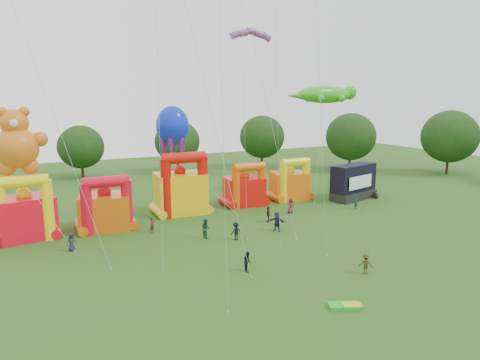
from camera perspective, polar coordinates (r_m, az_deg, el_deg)
name	(u,v)px	position (r m, az deg, el deg)	size (l,w,h in m)	color
ground	(345,320)	(28.36, 13.79, -17.73)	(160.00, 160.00, 0.00)	#275217
tree_ring	(327,222)	(25.72, 11.47, -5.54)	(125.10, 127.22, 12.07)	#352314
bouncy_castle_0	(25,214)	(46.19, -26.70, -4.11)	(5.70, 4.89, 6.44)	red
bouncy_castle_1	(106,209)	(46.40, -17.48, -3.67)	(5.84, 5.10, 5.82)	#CF580B
bouncy_castle_2	(181,190)	(50.88, -7.85, -1.33)	(6.01, 4.97, 7.46)	yellow
bouncy_castle_3	(245,189)	(54.41, 0.66, -1.15)	(5.25, 4.47, 5.63)	red
bouncy_castle_4	(290,183)	(58.00, 6.70, -0.43)	(5.38, 4.69, 5.75)	#E65F0C
stage_trailer	(354,182)	(59.82, 14.90, -0.29)	(7.67, 4.44, 4.76)	black
teddy_bear_kite	(36,187)	(43.73, -25.58, -0.90)	(6.79, 8.26, 12.80)	orange
gecko_kite	(320,141)	(59.83, 10.67, 5.12)	(11.95, 7.92, 15.35)	green
octopus_kite	(197,170)	(51.59, -5.74, 1.39)	(7.25, 9.86, 12.68)	#0D24CC
parafoil_kites	(120,114)	(37.06, -15.76, 8.53)	(26.65, 17.27, 27.91)	red
diamond_kites	(247,60)	(37.58, 0.91, 15.72)	(15.99, 18.58, 39.33)	red
folded_kite_bundle	(345,306)	(29.78, 13.83, -15.98)	(2.23, 1.73, 0.31)	green
spectator_0	(72,242)	(41.31, -21.55, -7.72)	(0.80, 0.52, 1.64)	#202336
spectator_1	(152,225)	(44.38, -11.63, -5.88)	(0.61, 0.40, 1.68)	#5A2419
spectator_2	(206,228)	(42.04, -4.60, -6.45)	(0.94, 0.73, 1.93)	#1C462F
spectator_3	(236,231)	(41.36, -0.55, -6.85)	(1.13, 0.65, 1.74)	black
spectator_4	(268,214)	(47.40, 3.77, -4.56)	(1.03, 0.43, 1.75)	#392917
spectator_5	(277,222)	(44.25, 4.95, -5.54)	(1.84, 0.58, 1.98)	#23223A
spectator_6	(291,206)	(51.09, 6.76, -3.46)	(0.88, 0.57, 1.80)	maroon
spectator_7	(356,202)	(54.61, 15.22, -2.86)	(0.64, 0.42, 1.75)	#17391E
spectator_8	(248,261)	(34.27, 1.01, -10.80)	(0.77, 0.60, 1.59)	black
spectator_9	(366,264)	(35.16, 16.42, -10.68)	(1.03, 0.59, 1.59)	#372E16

